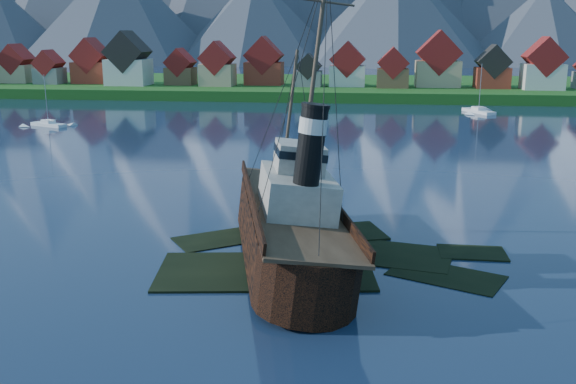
# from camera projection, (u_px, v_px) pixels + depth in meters

# --- Properties ---
(ground) EXTENTS (1400.00, 1400.00, 0.00)m
(ground) POSITION_uv_depth(u_px,v_px,m) (303.00, 265.00, 55.56)
(ground) COLOR #16263F
(ground) RESTS_ON ground
(shoal) EXTENTS (31.71, 21.24, 1.14)m
(shoal) POSITION_uv_depth(u_px,v_px,m) (325.00, 261.00, 57.50)
(shoal) COLOR black
(shoal) RESTS_ON ground
(shore_bank) EXTENTS (600.00, 80.00, 3.20)m
(shore_bank) POSITION_uv_depth(u_px,v_px,m) (355.00, 91.00, 219.16)
(shore_bank) COLOR #174B15
(shore_bank) RESTS_ON ground
(seawall) EXTENTS (600.00, 2.50, 2.00)m
(seawall) POSITION_uv_depth(u_px,v_px,m) (351.00, 103.00, 182.59)
(seawall) COLOR #3F3D38
(seawall) RESTS_ON ground
(town) EXTENTS (250.96, 16.69, 17.30)m
(town) POSITION_uv_depth(u_px,v_px,m) (249.00, 66.00, 203.89)
(town) COLOR maroon
(town) RESTS_ON ground
(tugboat_wreck) EXTENTS (7.67, 33.06, 26.20)m
(tugboat_wreck) POSITION_uv_depth(u_px,v_px,m) (288.00, 218.00, 57.92)
(tugboat_wreck) COLOR black
(tugboat_wreck) RESTS_ON ground
(sailboat_c) EXTENTS (9.03, 5.58, 11.45)m
(sailboat_c) POSITION_uv_depth(u_px,v_px,m) (48.00, 125.00, 137.46)
(sailboat_c) COLOR white
(sailboat_c) RESTS_ON ground
(sailboat_e) EXTENTS (7.10, 11.03, 12.65)m
(sailboat_e) POSITION_uv_depth(u_px,v_px,m) (479.00, 112.00, 160.22)
(sailboat_e) COLOR white
(sailboat_e) RESTS_ON ground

